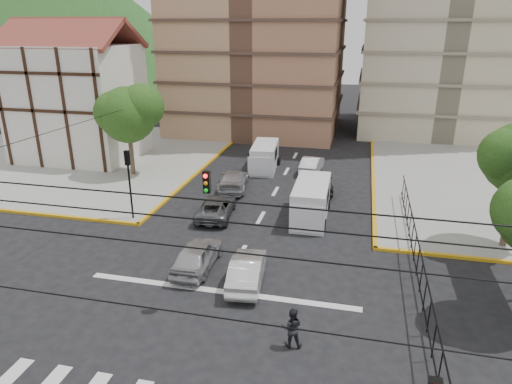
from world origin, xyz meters
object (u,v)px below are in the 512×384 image
(car_white_front_right, at_px, (247,270))
(car_silver_front_left, at_px, (197,255))
(pedestrian_crosswalk, at_px, (292,328))
(traffic_light_nw, at_px, (129,173))
(van_left_lane, at_px, (264,158))
(van_right_lane, at_px, (311,203))

(car_white_front_right, bearing_deg, car_silver_front_left, -22.32)
(car_silver_front_left, distance_m, pedestrian_crosswalk, 7.41)
(traffic_light_nw, xyz_separation_m, van_left_lane, (5.88, 12.10, -2.04))
(traffic_light_nw, bearing_deg, car_white_front_right, -32.18)
(traffic_light_nw, xyz_separation_m, pedestrian_crosswalk, (11.64, -9.63, -2.28))
(car_silver_front_left, height_order, car_white_front_right, car_silver_front_left)
(traffic_light_nw, distance_m, van_left_lane, 13.61)
(traffic_light_nw, relative_size, van_left_lane, 0.87)
(pedestrian_crosswalk, bearing_deg, van_right_lane, -94.53)
(van_right_lane, xyz_separation_m, car_silver_front_left, (-4.87, -7.33, -0.42))
(traffic_light_nw, bearing_deg, van_right_lane, 13.23)
(car_silver_front_left, height_order, pedestrian_crosswalk, pedestrian_crosswalk)
(van_left_lane, relative_size, car_silver_front_left, 1.17)
(van_right_lane, height_order, van_left_lane, van_right_lane)
(car_silver_front_left, xyz_separation_m, car_white_front_right, (2.81, -0.81, -0.04))
(van_right_lane, bearing_deg, van_left_lane, 116.91)
(van_left_lane, bearing_deg, pedestrian_crosswalk, -80.53)
(traffic_light_nw, relative_size, van_right_lane, 0.83)
(car_white_front_right, height_order, pedestrian_crosswalk, pedestrian_crosswalk)
(traffic_light_nw, distance_m, pedestrian_crosswalk, 15.27)
(car_silver_front_left, bearing_deg, van_right_lane, -124.65)
(traffic_light_nw, distance_m, car_white_front_right, 10.74)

